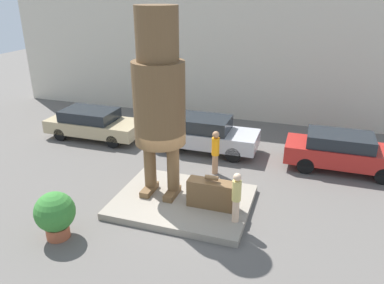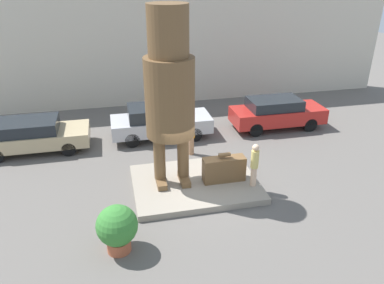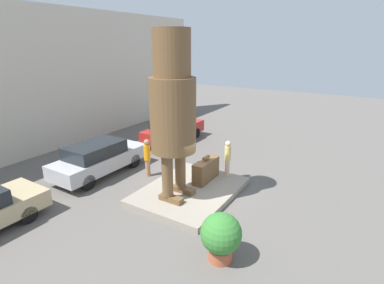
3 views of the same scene
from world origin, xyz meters
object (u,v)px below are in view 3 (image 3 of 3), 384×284
tourist (228,157)px  planter_pot (221,235)px  parked_car_silver (99,158)px  statue_figure (173,105)px  worker_hivis (147,156)px  giant_suitcase (206,170)px  parked_car_red (173,129)px

tourist → planter_pot: 5.33m
parked_car_silver → tourist: bearing=-64.4°
statue_figure → worker_hivis: (1.27, 2.40, -2.87)m
tourist → parked_car_silver: size_ratio=0.35×
planter_pot → worker_hivis: worker_hivis is taller
giant_suitcase → worker_hivis: worker_hivis is taller
parked_car_red → worker_hivis: bearing=-158.3°
parked_car_silver → worker_hivis: 2.31m
tourist → parked_car_silver: (-2.59, 5.39, -0.29)m
giant_suitcase → tourist: bearing=-31.9°
tourist → parked_car_red: bearing=58.3°
giant_suitcase → planter_pot: (-3.95, -2.70, 0.11)m
parked_car_silver → parked_car_red: size_ratio=1.01×
tourist → statue_figure: bearing=161.6°
planter_pot → statue_figure: bearing=55.7°
parked_car_silver → planter_pot: size_ratio=3.16×
parked_car_red → worker_hivis: (-4.77, -1.90, 0.16)m
statue_figure → tourist: size_ratio=3.78×
parked_car_silver → worker_hivis: worker_hivis is taller
tourist → worker_hivis: size_ratio=0.91×
statue_figure → planter_pot: (-2.08, -3.05, -3.04)m
giant_suitcase → tourist: size_ratio=0.95×
parked_car_silver → worker_hivis: bearing=-62.9°
statue_figure → worker_hivis: bearing=62.2°
statue_figure → planter_pot: size_ratio=4.22×
tourist → parked_car_silver: tourist is taller
statue_figure → giant_suitcase: 3.68m
statue_figure → planter_pot: 4.78m
tourist → planter_pot: bearing=-156.5°
giant_suitcase → tourist: 1.18m
planter_pot → worker_hivis: (3.34, 5.45, 0.17)m
statue_figure → giant_suitcase: size_ratio=4.00×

